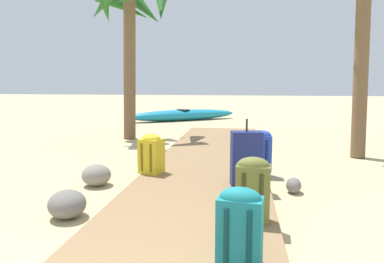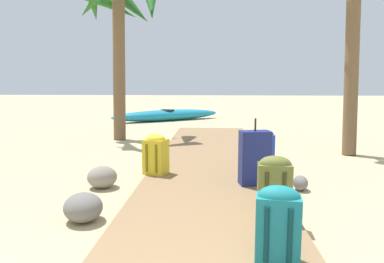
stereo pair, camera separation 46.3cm
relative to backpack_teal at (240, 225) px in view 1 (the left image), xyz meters
name	(u,v)px [view 1 (the left image)]	position (x,y,z in m)	size (l,w,h in m)	color
ground_plane	(199,190)	(-0.51, 1.96, -0.38)	(60.00, 60.00, 0.00)	tan
boardwalk	(206,170)	(-0.51, 2.88, -0.34)	(1.73, 9.16, 0.08)	olive
backpack_teal	(240,225)	(0.00, 0.00, 0.00)	(0.33, 0.24, 0.57)	#197A7F
backpack_olive	(253,188)	(0.11, 0.82, 0.02)	(0.32, 0.22, 0.60)	olive
suitcase_navy	(246,159)	(0.06, 1.99, 0.04)	(0.40, 0.27, 0.83)	navy
backpack_blue	(261,150)	(0.27, 2.77, 0.01)	(0.30, 0.21, 0.59)	#2847B7
backpack_yellow	(151,152)	(-1.25, 2.44, -0.01)	(0.36, 0.34, 0.55)	gold
palm_tree_far_left	(132,17)	(-2.56, 5.94, 2.44)	(2.06, 2.15, 3.69)	brown
kayak	(183,115)	(-2.03, 9.92, -0.19)	(3.69, 2.72, 0.38)	teal
rock_right_near	(294,185)	(0.64, 2.03, -0.28)	(0.26, 0.18, 0.19)	slate
rock_left_far	(67,204)	(-1.71, 0.88, -0.24)	(0.37, 0.42, 0.28)	slate
rock_left_mid	(96,175)	(-1.87, 1.99, -0.24)	(0.38, 0.37, 0.28)	gray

